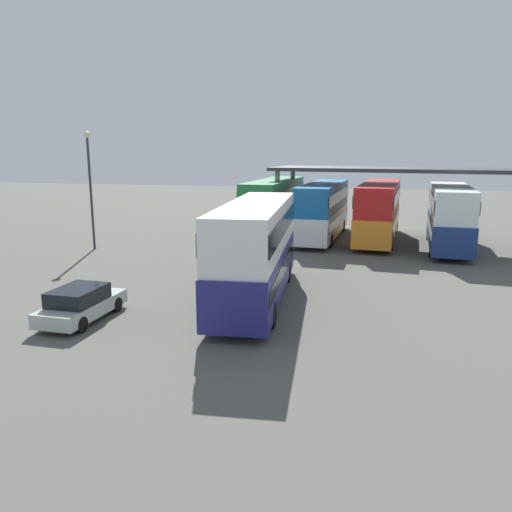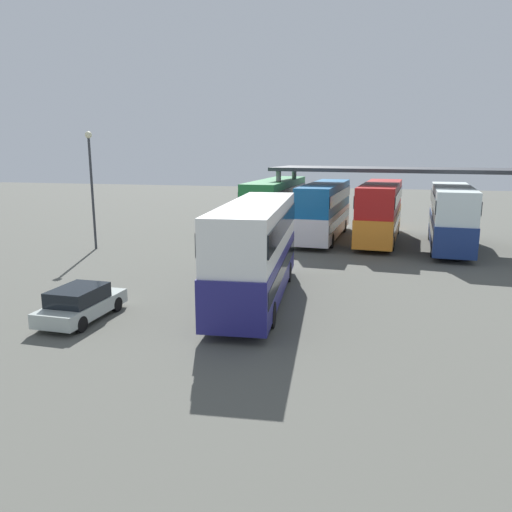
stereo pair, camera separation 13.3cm
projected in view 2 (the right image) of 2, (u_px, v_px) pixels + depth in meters
ground_plane at (243, 318)px, 19.75m from camera, size 140.00×140.00×0.00m
double_decker_main at (256, 248)px, 21.61m from camera, size 3.29×10.97×4.33m
parked_hatchback at (81, 303)px, 19.37m from camera, size 1.83×4.05×1.35m
double_decker_near_canopy at (276, 206)px, 37.86m from camera, size 3.00×11.42×4.32m
double_decker_mid_row at (324, 208)px, 36.96m from camera, size 3.11×11.46×4.13m
double_decker_far_right at (380, 210)px, 35.94m from camera, size 3.41×11.32×4.21m
double_decker_end_of_row at (451, 215)px, 33.07m from camera, size 3.19×10.55×4.17m
depot_canopy at (401, 174)px, 34.36m from camera, size 18.25×7.36×5.32m
lamppost_tall at (91, 176)px, 32.51m from camera, size 0.44×0.44×7.71m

